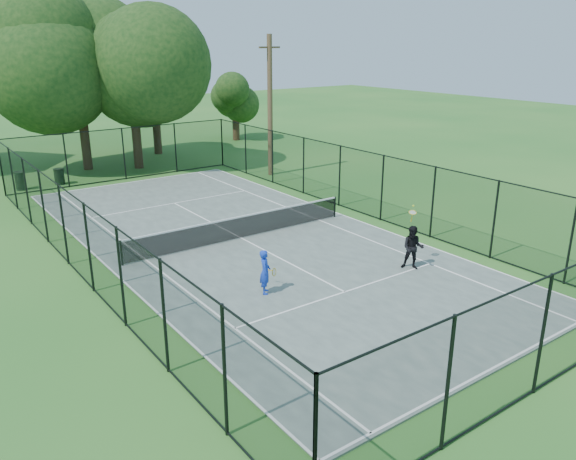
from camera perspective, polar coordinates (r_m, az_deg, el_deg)
ground at (r=23.09m, az=-4.76°, el=-0.97°), size 120.00×120.00×0.00m
tennis_court at (r=23.08m, az=-4.76°, el=-0.90°), size 11.00×24.00×0.06m
tennis_net at (r=22.90m, az=-4.79°, el=0.39°), size 10.08×0.08×0.95m
fence at (r=22.63m, az=-4.86°, el=2.61°), size 13.10×26.10×3.00m
tree_near_left at (r=37.12m, az=-20.71°, el=15.55°), size 8.01×8.01×10.45m
tree_near_mid at (r=36.59m, az=-15.64°, el=14.86°), size 7.07×7.07×9.25m
tree_near_right at (r=41.20m, az=-13.51°, el=14.05°), size 5.41×5.41×7.47m
tree_far_right at (r=46.22m, az=-5.39°, el=13.00°), size 3.92×3.92×5.18m
trash_bin_left at (r=33.89m, az=-25.55°, el=4.54°), size 0.58×0.58×1.01m
trash_bin_right at (r=34.32m, az=-22.22°, el=5.07°), size 0.58×0.58×0.91m
utility_pole at (r=33.60m, az=-1.84°, el=12.50°), size 1.40×0.30×8.10m
player_blue at (r=17.86m, az=-2.34°, el=-4.25°), size 0.88×0.64×1.46m
player_black at (r=20.18m, az=12.58°, el=-1.75°), size 0.95×0.98×2.25m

